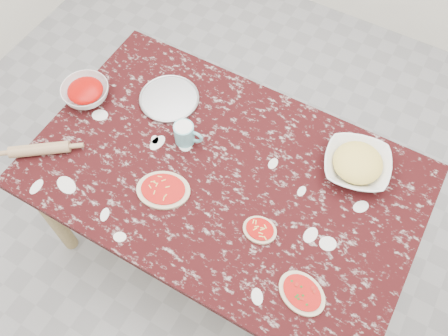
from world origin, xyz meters
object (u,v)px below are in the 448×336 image
pizza_tray (169,99)px  sauce_bowl (86,92)px  rolling_pin (40,149)px  cheese_bowl (357,165)px  worktable (224,184)px  flour_mug (185,134)px

pizza_tray → sauce_bowl: bearing=-152.6°
rolling_pin → cheese_bowl: bearing=26.1°
sauce_bowl → rolling_pin: 0.34m
worktable → flour_mug: (-0.23, 0.06, 0.13)m
worktable → rolling_pin: size_ratio=6.41×
cheese_bowl → rolling_pin: 1.32m
pizza_tray → sauce_bowl: size_ratio=1.24×
cheese_bowl → sauce_bowl: bearing=-168.4°
worktable → flour_mug: bearing=164.2°
sauce_bowl → flour_mug: size_ratio=1.67×
sauce_bowl → pizza_tray: bearing=27.4°
worktable → sauce_bowl: sauce_bowl is taller
flour_mug → rolling_pin: (-0.50, -0.36, -0.03)m
sauce_bowl → cheese_bowl: same height
cheese_bowl → rolling_pin: cheese_bowl is taller
flour_mug → rolling_pin: flour_mug is taller
pizza_tray → cheese_bowl: cheese_bowl is taller
rolling_pin → worktable: bearing=21.9°
worktable → pizza_tray: bearing=152.2°
sauce_bowl → flour_mug: (0.51, 0.02, 0.02)m
pizza_tray → sauce_bowl: 0.37m
pizza_tray → cheese_bowl: 0.87m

